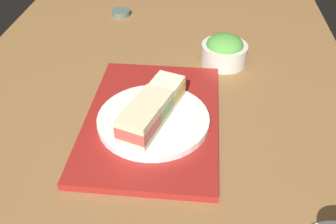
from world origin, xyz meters
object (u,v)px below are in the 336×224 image
Objects in this scene: sandwich_middle at (153,107)px; sandwich_far at (138,125)px; salad_bowl at (224,50)px; small_sauce_dish at (121,13)px; sandwich_plate at (153,120)px; sandwich_near at (166,91)px.

sandwich_far reaches higher than sandwich_middle.
small_sauce_dish is at bearing -129.08° from salad_bowl.
sandwich_middle reaches higher than sandwich_plate.
sandwich_far reaches higher than small_sauce_dish.
small_sauce_dish is at bearing -161.91° from sandwich_middle.
sandwich_middle reaches higher than small_sauce_dish.
salad_bowl is 2.01× the size of small_sauce_dish.
sandwich_far is at bearing 14.63° from small_sauce_dish.
sandwich_plate is 32.29cm from salad_bowl.
small_sauce_dish is (-49.29, -20.15, -4.76)cm from sandwich_near.
sandwich_far reaches higher than sandwich_near.
salad_bowl reaches higher than sandwich_plate.
sandwich_near is (-6.23, 2.02, 3.18)cm from sandwich_plate.
sandwich_middle is 1.47× the size of small_sauce_dish.
sandwich_far is (6.23, -2.02, 0.18)cm from sandwich_middle.
sandwich_middle is (6.23, -2.02, 0.23)cm from sandwich_near.
small_sauce_dish is at bearing -157.77° from sandwich_near.
sandwich_near is at bearing 22.23° from small_sauce_dish.
sandwich_far is at bearing -26.38° from salad_bowl.
sandwich_near is 1.04× the size of sandwich_middle.
salad_bowl is at bearing 151.91° from sandwich_plate.
sandwich_middle is 6.55cm from sandwich_far.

